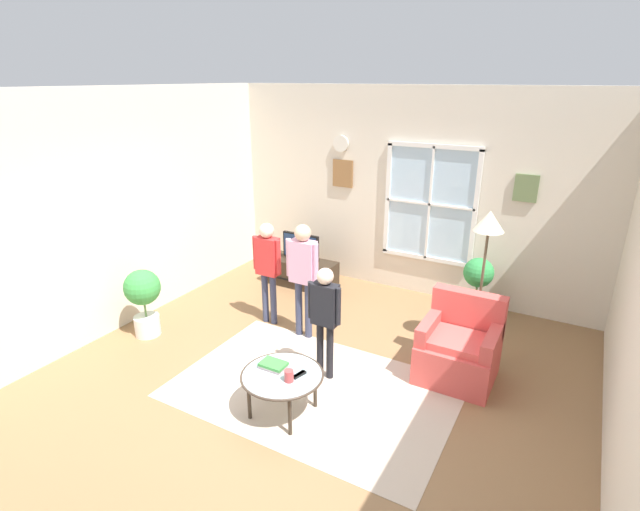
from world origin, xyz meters
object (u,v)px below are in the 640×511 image
armchair (459,348)px  remote_near_cup (299,375)px  person_pink_shirt (303,268)px  potted_plant_corner (143,296)px  television (301,246)px  person_red_shirt (268,262)px  potted_plant_by_window (477,287)px  tv_stand (301,273)px  book_stack (273,365)px  floor_lamp (488,236)px  cup (289,376)px  person_black_shirt (325,311)px  remote_near_books (299,375)px  coffee_table (282,377)px

armchair → remote_near_cup: 1.76m
person_pink_shirt → potted_plant_corner: person_pink_shirt is taller
television → person_pink_shirt: 1.56m
person_red_shirt → potted_plant_by_window: (2.26, 1.46, -0.41)m
tv_stand → book_stack: book_stack is taller
person_pink_shirt → floor_lamp: size_ratio=0.84×
tv_stand → potted_plant_corner: (-0.86, -2.22, 0.32)m
person_pink_shirt → cup: bearing=-63.6°
cup → potted_plant_corner: size_ratio=0.13×
television → person_black_shirt: (1.46, -1.92, 0.15)m
tv_stand → person_pink_shirt: (0.83, -1.30, 0.69)m
armchair → potted_plant_by_window: bearing=96.0°
potted_plant_corner → remote_near_cup: bearing=-8.5°
tv_stand → armchair: 2.95m
armchair → remote_near_books: 1.76m
television → person_red_shirt: bearing=-77.5°
potted_plant_corner → person_red_shirt: bearing=41.6°
armchair → floor_lamp: (0.05, 0.57, 1.08)m
armchair → coffee_table: 1.90m
potted_plant_corner → television: bearing=68.8°
person_pink_shirt → floor_lamp: floor_lamp is taller
remote_near_cup → person_black_shirt: person_black_shirt is taller
potted_plant_corner → remote_near_books: bearing=-8.6°
armchair → floor_lamp: 1.22m
coffee_table → remote_near_cup: remote_near_cup is taller
person_red_shirt → potted_plant_by_window: size_ratio=1.63×
tv_stand → armchair: armchair is taller
remote_near_books → potted_plant_by_window: bearing=71.0°
cup → remote_near_books: 0.13m
book_stack → potted_plant_by_window: 3.10m
coffee_table → person_black_shirt: bearing=85.5°
coffee_table → remote_near_books: (0.15, 0.06, 0.04)m
cup → floor_lamp: (1.21, 2.04, 0.93)m
book_stack → tv_stand: bearing=116.3°
remote_near_cup → person_pink_shirt: bearing=119.8°
person_pink_shirt → potted_plant_by_window: size_ratio=1.74×
person_red_shirt → potted_plant_corner: (-1.13, -1.00, -0.32)m
person_black_shirt → tv_stand: bearing=127.3°
person_red_shirt → television: bearing=102.5°
tv_stand → person_pink_shirt: person_pink_shirt is taller
book_stack → cup: cup is taller
cup → remote_near_books: size_ratio=0.78×
television → remote_near_cup: size_ratio=4.23×
book_stack → potted_plant_by_window: (1.25, 2.83, -0.03)m
television → person_pink_shirt: (0.83, -1.29, 0.27)m
television → book_stack: television is taller
coffee_table → armchair: bearing=48.0°
book_stack → person_black_shirt: bearing=74.3°
coffee_table → person_red_shirt: person_red_shirt is taller
remote_near_books → floor_lamp: 2.45m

